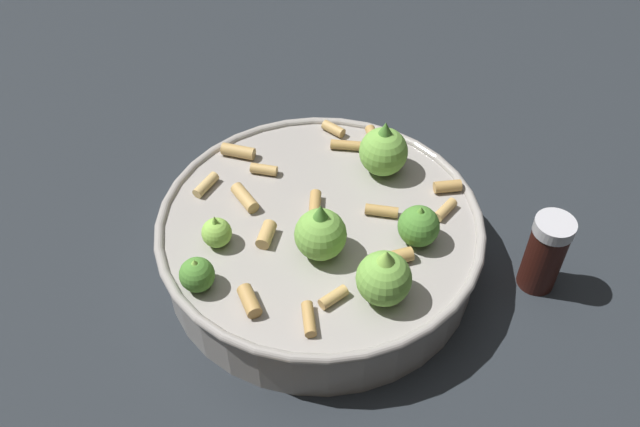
{
  "coord_description": "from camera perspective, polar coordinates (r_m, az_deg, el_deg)",
  "views": [
    {
      "loc": [
        -0.22,
        0.36,
        0.51
      ],
      "look_at": [
        0.0,
        0.0,
        0.07
      ],
      "focal_mm": 37.99,
      "sensor_mm": 36.0,
      "label": 1
    }
  ],
  "objects": [
    {
      "name": "ground_plane",
      "position": [
        0.66,
        0.0,
        -4.05
      ],
      "size": [
        2.4,
        2.4,
        0.0
      ],
      "primitive_type": "plane",
      "color": "#23282D"
    },
    {
      "name": "cooking_pan",
      "position": [
        0.63,
        0.18,
        -2.03
      ],
      "size": [
        0.3,
        0.3,
        0.12
      ],
      "color": "#9E9993",
      "rests_on": "ground"
    },
    {
      "name": "pepper_shaker",
      "position": [
        0.65,
        18.43,
        -3.19
      ],
      "size": [
        0.04,
        0.04,
        0.08
      ],
      "color": "#33140F",
      "rests_on": "ground"
    }
  ]
}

